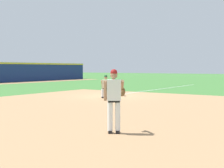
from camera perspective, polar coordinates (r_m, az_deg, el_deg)
ground_plane at (r=21.05m, az=-0.35°, el=-2.18°), size 160.00×160.00×0.00m
infield_dirt_patch at (r=15.06m, az=-0.14°, el=-4.24°), size 18.00×18.00×0.01m
foul_line_stripe at (r=28.37m, az=9.15°, el=-0.87°), size 16.76×0.10×0.00m
first_base_bag at (r=21.05m, az=-0.35°, el=-2.06°), size 0.38×0.38×0.09m
baseball at (r=16.68m, az=0.68°, el=-3.42°), size 0.07×0.07×0.07m
pitcher at (r=9.00m, az=0.45°, el=-2.37°), size 0.85×0.57×1.86m
first_baseman at (r=21.26m, az=0.33°, el=-0.15°), size 0.81×1.04×1.34m
baserunner at (r=19.45m, az=-1.15°, el=-0.27°), size 0.59×0.67×1.46m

